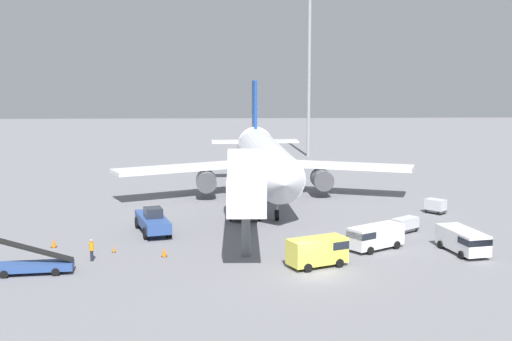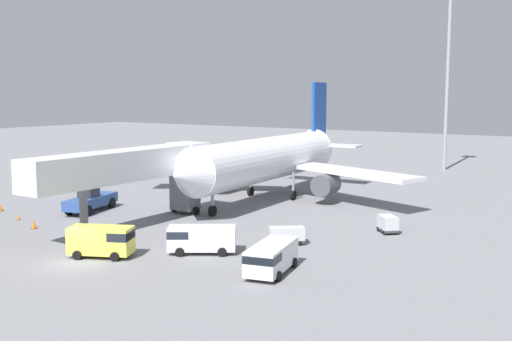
% 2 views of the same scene
% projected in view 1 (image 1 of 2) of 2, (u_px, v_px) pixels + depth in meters
% --- Properties ---
extents(ground_plane, '(300.00, 300.00, 0.00)m').
position_uv_depth(ground_plane, '(315.00, 275.00, 52.54)').
color(ground_plane, slate).
extents(airplane_at_gate, '(35.70, 35.20, 13.39)m').
position_uv_depth(airplane_at_gate, '(265.00, 160.00, 81.58)').
color(airplane_at_gate, silver).
rests_on(airplane_at_gate, ground).
extents(jet_bridge, '(3.54, 20.37, 7.12)m').
position_uv_depth(jet_bridge, '(245.00, 180.00, 62.76)').
color(jet_bridge, silver).
rests_on(jet_bridge, ground).
extents(pushback_tug, '(4.14, 7.41, 2.46)m').
position_uv_depth(pushback_tug, '(153.00, 221.00, 65.48)').
color(pushback_tug, '#2D4C8E').
rests_on(pushback_tug, ground).
extents(belt_loader_truck, '(6.32, 2.46, 3.02)m').
position_uv_depth(belt_loader_truck, '(31.00, 264.00, 52.77)').
color(belt_loader_truck, '#2D4C8E').
rests_on(belt_loader_truck, ground).
extents(service_van_mid_left, '(5.27, 4.36, 2.06)m').
position_uv_depth(service_van_mid_left, '(375.00, 236.00, 59.57)').
color(service_van_mid_left, white).
rests_on(service_van_mid_left, ground).
extents(service_van_rear_left, '(3.23, 5.79, 1.96)m').
position_uv_depth(service_van_rear_left, '(464.00, 240.00, 58.43)').
color(service_van_rear_left, white).
rests_on(service_van_rear_left, ground).
extents(service_van_rear_right, '(5.02, 3.72, 2.27)m').
position_uv_depth(service_van_rear_right, '(319.00, 250.00, 54.68)').
color(service_van_rear_right, '#E5DB4C').
rests_on(service_van_rear_right, ground).
extents(baggage_cart_far_right, '(2.30, 2.33, 1.50)m').
position_uv_depth(baggage_cart_far_right, '(436.00, 206.00, 74.01)').
color(baggage_cart_far_right, '#38383D').
rests_on(baggage_cart_far_right, ground).
extents(baggage_cart_outer_left, '(2.94, 2.69, 1.40)m').
position_uv_depth(baggage_cart_outer_left, '(405.00, 224.00, 65.69)').
color(baggage_cart_outer_left, '#38383D').
rests_on(baggage_cart_outer_left, ground).
extents(ground_crew_worker_foreground, '(0.48, 0.48, 1.80)m').
position_uv_depth(ground_crew_worker_foreground, '(92.00, 249.00, 56.19)').
color(ground_crew_worker_foreground, '#1E2333').
rests_on(ground_crew_worker_foreground, ground).
extents(safety_cone_alpha, '(0.32, 0.32, 0.49)m').
position_uv_depth(safety_cone_alpha, '(114.00, 249.00, 58.92)').
color(safety_cone_alpha, black).
rests_on(safety_cone_alpha, ground).
extents(safety_cone_bravo, '(0.50, 0.50, 0.75)m').
position_uv_depth(safety_cone_bravo, '(54.00, 243.00, 60.47)').
color(safety_cone_bravo, black).
rests_on(safety_cone_bravo, ground).
extents(safety_cone_charlie, '(0.48, 0.48, 0.73)m').
position_uv_depth(safety_cone_charlie, '(164.00, 252.00, 57.57)').
color(safety_cone_charlie, black).
rests_on(safety_cone_charlie, ground).
extents(apron_light_mast, '(2.40, 2.40, 29.26)m').
position_uv_depth(apron_light_mast, '(309.00, 37.00, 116.16)').
color(apron_light_mast, '#93969B').
rests_on(apron_light_mast, ground).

